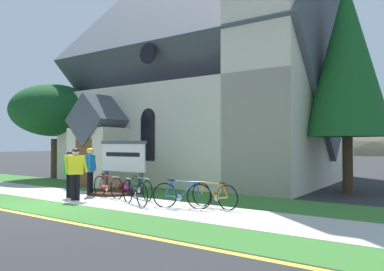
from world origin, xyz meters
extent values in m
plane|color=#2B2B2D|center=(0.00, 4.00, 0.00)|extent=(140.00, 140.00, 0.00)
cube|color=#B7B5AD|center=(-0.55, 1.55, 0.01)|extent=(32.00, 2.29, 0.01)
cube|color=#38722D|center=(-0.55, -0.39, 0.00)|extent=(32.00, 1.60, 0.01)
cube|color=#38722D|center=(-0.55, 3.97, 0.00)|extent=(24.00, 2.54, 0.01)
cube|color=beige|center=(-0.55, 10.45, 2.29)|extent=(12.87, 10.43, 4.58)
cube|color=#4C515B|center=(-0.55, 10.45, 6.39)|extent=(13.37, 10.62, 10.62)
cube|color=beige|center=(4.50, 6.62, 5.68)|extent=(2.77, 2.77, 11.36)
cube|color=beige|center=(-2.87, 4.44, 1.30)|extent=(2.40, 1.60, 2.60)
cube|color=#4C515B|center=(-2.87, 4.44, 2.95)|extent=(2.40, 1.80, 2.40)
cube|color=brown|center=(-2.87, 3.62, 1.05)|extent=(1.00, 0.06, 2.10)
cube|color=black|center=(-5.06, 5.21, 2.10)|extent=(0.76, 0.06, 1.90)
cone|color=black|center=(-5.06, 5.21, 3.05)|extent=(0.80, 0.06, 0.80)
cube|color=black|center=(-0.55, 5.21, 2.10)|extent=(0.76, 0.06, 1.90)
cone|color=black|center=(-0.55, 5.21, 3.05)|extent=(0.80, 0.06, 0.80)
cylinder|color=black|center=(-0.55, 5.21, 5.85)|extent=(0.90, 0.06, 0.90)
cube|color=#474C56|center=(-1.14, 3.35, 0.40)|extent=(0.12, 0.12, 0.80)
cube|color=#474C56|center=(0.68, 3.44, 0.40)|extent=(0.12, 0.12, 0.80)
cube|color=white|center=(-0.23, 3.40, 1.34)|extent=(2.17, 0.18, 1.09)
cube|color=#474C56|center=(-0.23, 3.40, 1.94)|extent=(2.29, 0.23, 0.12)
cube|color=black|center=(-0.23, 3.35, 1.47)|extent=(1.73, 0.09, 0.16)
cylinder|color=#382319|center=(-0.23, 2.99, 0.05)|extent=(2.10, 2.10, 0.10)
ellipsoid|color=#CC338C|center=(0.26, 3.11, 0.22)|extent=(0.36, 0.36, 0.24)
ellipsoid|color=red|center=(-0.45, 3.61, 0.22)|extent=(0.36, 0.36, 0.24)
ellipsoid|color=orange|center=(-0.44, 2.70, 0.22)|extent=(0.36, 0.36, 0.24)
torus|color=black|center=(-0.14, 2.13, 0.36)|extent=(0.75, 0.16, 0.75)
torus|color=black|center=(0.92, 1.95, 0.36)|extent=(0.75, 0.16, 0.75)
cylinder|color=#A51E19|center=(0.56, 2.01, 0.52)|extent=(0.58, 0.13, 0.45)
cylinder|color=#A51E19|center=(0.44, 2.03, 0.75)|extent=(0.79, 0.17, 0.07)
cylinder|color=#A51E19|center=(0.17, 2.08, 0.54)|extent=(0.27, 0.08, 0.48)
cylinder|color=#A51E19|center=(0.07, 2.10, 0.33)|extent=(0.43, 0.11, 0.09)
cylinder|color=#A51E19|center=(-0.05, 2.12, 0.56)|extent=(0.23, 0.07, 0.42)
cylinder|color=#A51E19|center=(0.88, 1.96, 0.54)|extent=(0.13, 0.06, 0.38)
ellipsoid|color=black|center=(0.05, 2.10, 0.80)|extent=(0.25, 0.12, 0.05)
cylinder|color=silver|center=(0.83, 1.96, 0.75)|extent=(0.44, 0.10, 0.03)
cylinder|color=silver|center=(0.28, 2.06, 0.30)|extent=(0.18, 0.05, 0.18)
torus|color=black|center=(5.04, 2.27, 0.35)|extent=(0.74, 0.14, 0.74)
torus|color=black|center=(4.06, 2.42, 0.35)|extent=(0.74, 0.14, 0.74)
cylinder|color=orange|center=(4.39, 2.37, 0.51)|extent=(0.54, 0.11, 0.44)
cylinder|color=orange|center=(4.50, 2.35, 0.72)|extent=(0.73, 0.14, 0.05)
cylinder|color=orange|center=(4.76, 2.32, 0.51)|extent=(0.25, 0.07, 0.45)
cylinder|color=orange|center=(4.85, 2.30, 0.33)|extent=(0.40, 0.09, 0.09)
cylinder|color=orange|center=(4.95, 2.29, 0.54)|extent=(0.21, 0.07, 0.39)
cylinder|color=orange|center=(4.10, 2.41, 0.53)|extent=(0.12, 0.05, 0.37)
ellipsoid|color=black|center=(4.86, 2.30, 0.76)|extent=(0.25, 0.11, 0.05)
cylinder|color=silver|center=(4.14, 2.41, 0.73)|extent=(0.44, 0.09, 0.03)
cylinder|color=silver|center=(4.65, 2.33, 0.30)|extent=(0.18, 0.05, 0.18)
torus|color=black|center=(2.68, 1.27, 0.36)|extent=(0.71, 0.31, 0.75)
torus|color=black|center=(1.71, 1.65, 0.36)|extent=(0.71, 0.31, 0.75)
cylinder|color=black|center=(2.04, 1.52, 0.53)|extent=(0.54, 0.24, 0.47)
cylinder|color=black|center=(2.15, 1.48, 0.77)|extent=(0.73, 0.32, 0.07)
cylinder|color=black|center=(2.40, 1.38, 0.54)|extent=(0.26, 0.13, 0.50)
cylinder|color=black|center=(2.48, 1.35, 0.33)|extent=(0.40, 0.19, 0.09)
cylinder|color=black|center=(2.59, 1.30, 0.57)|extent=(0.22, 0.11, 0.44)
cylinder|color=black|center=(1.75, 1.64, 0.55)|extent=(0.12, 0.08, 0.40)
ellipsoid|color=black|center=(2.50, 1.34, 0.81)|extent=(0.25, 0.16, 0.05)
cylinder|color=silver|center=(1.79, 1.62, 0.77)|extent=(0.42, 0.19, 0.03)
cylinder|color=silver|center=(2.29, 1.42, 0.30)|extent=(0.17, 0.09, 0.18)
torus|color=black|center=(3.31, 1.57, 0.36)|extent=(0.72, 0.30, 0.75)
torus|color=black|center=(4.29, 1.95, 0.36)|extent=(0.72, 0.30, 0.75)
cylinder|color=#194CA5|center=(3.96, 1.82, 0.54)|extent=(0.54, 0.24, 0.49)
cylinder|color=#194CA5|center=(3.85, 1.78, 0.78)|extent=(0.74, 0.31, 0.06)
cylinder|color=#194CA5|center=(3.59, 1.68, 0.55)|extent=(0.26, 0.13, 0.50)
cylinder|color=#194CA5|center=(3.51, 1.65, 0.33)|extent=(0.41, 0.19, 0.09)
cylinder|color=#194CA5|center=(3.40, 1.61, 0.58)|extent=(0.22, 0.11, 0.45)
cylinder|color=#194CA5|center=(4.25, 1.93, 0.56)|extent=(0.12, 0.08, 0.42)
ellipsoid|color=black|center=(3.49, 1.64, 0.82)|extent=(0.25, 0.16, 0.05)
cylinder|color=silver|center=(4.21, 1.92, 0.79)|extent=(0.42, 0.18, 0.03)
cylinder|color=silver|center=(3.70, 1.72, 0.30)|extent=(0.18, 0.08, 0.18)
torus|color=black|center=(1.04, 2.63, 0.33)|extent=(0.67, 0.29, 0.70)
torus|color=black|center=(2.04, 2.23, 0.33)|extent=(0.67, 0.29, 0.70)
cylinder|color=#19723F|center=(1.70, 2.37, 0.50)|extent=(0.55, 0.25, 0.46)
cylinder|color=#19723F|center=(1.59, 2.41, 0.72)|extent=(0.75, 0.32, 0.06)
cylinder|color=#19723F|center=(1.33, 2.51, 0.51)|extent=(0.26, 0.13, 0.47)
cylinder|color=#19723F|center=(1.24, 2.55, 0.31)|extent=(0.42, 0.19, 0.09)
cylinder|color=#19723F|center=(1.13, 2.59, 0.53)|extent=(0.22, 0.12, 0.41)
cylinder|color=#19723F|center=(2.00, 2.25, 0.52)|extent=(0.13, 0.08, 0.39)
ellipsoid|color=black|center=(1.22, 2.55, 0.76)|extent=(0.25, 0.16, 0.05)
cylinder|color=silver|center=(1.96, 2.27, 0.73)|extent=(0.42, 0.19, 0.03)
cylinder|color=silver|center=(1.44, 2.47, 0.28)|extent=(0.17, 0.08, 0.18)
cylinder|color=black|center=(-0.65, 2.16, 0.43)|extent=(0.15, 0.15, 0.86)
cylinder|color=black|center=(-0.58, 2.01, 0.43)|extent=(0.15, 0.15, 0.86)
cube|color=blue|center=(-0.61, 2.09, 1.17)|extent=(0.39, 0.52, 0.63)
sphere|color=beige|center=(-0.61, 2.09, 1.60)|extent=(0.22, 0.22, 0.22)
ellipsoid|color=gold|center=(-0.61, 2.09, 1.66)|extent=(0.35, 0.33, 0.16)
cylinder|color=blue|center=(-0.71, 2.36, 1.20)|extent=(0.09, 0.20, 0.57)
cylinder|color=blue|center=(-0.52, 1.81, 1.20)|extent=(0.09, 0.10, 0.57)
cylinder|color=black|center=(-0.75, 1.24, 0.41)|extent=(0.15, 0.15, 0.81)
cylinder|color=black|center=(-0.56, 1.23, 0.41)|extent=(0.15, 0.15, 0.81)
cube|color=green|center=(-0.65, 1.23, 1.11)|extent=(0.47, 0.23, 0.59)
sphere|color=beige|center=(-0.65, 1.23, 1.51)|extent=(0.21, 0.21, 0.21)
ellipsoid|color=black|center=(-0.65, 1.23, 1.57)|extent=(0.24, 0.28, 0.15)
cylinder|color=green|center=(-0.93, 1.29, 1.14)|extent=(0.09, 0.23, 0.54)
cylinder|color=green|center=(-0.38, 1.18, 1.14)|extent=(0.09, 0.16, 0.54)
cylinder|color=black|center=(0.04, 1.00, 0.43)|extent=(0.15, 0.15, 0.87)
cylinder|color=black|center=(-0.03, 0.90, 0.43)|extent=(0.15, 0.15, 0.87)
cube|color=yellow|center=(0.00, 0.95, 1.18)|extent=(0.44, 0.52, 0.63)
sphere|color=tan|center=(0.00, 0.95, 1.61)|extent=(0.22, 0.22, 0.22)
ellipsoid|color=black|center=(0.00, 0.95, 1.68)|extent=(0.36, 0.35, 0.16)
cylinder|color=yellow|center=(0.20, 1.17, 1.22)|extent=(0.09, 0.24, 0.57)
cylinder|color=yellow|center=(-0.20, 0.73, 1.22)|extent=(0.09, 0.16, 0.58)
cylinder|color=#3D2D1E|center=(7.11, 8.04, 1.08)|extent=(0.38, 0.38, 2.17)
cone|color=#195623|center=(7.11, 8.04, 5.23)|extent=(3.25, 3.25, 6.12)
cylinder|color=#4C3823|center=(-7.46, 5.38, 1.07)|extent=(0.32, 0.32, 2.15)
ellipsoid|color=#14471E|center=(-7.46, 5.38, 3.70)|extent=(4.64, 4.64, 2.82)
ellipsoid|color=#847A5B|center=(-4.54, 75.74, 0.00)|extent=(78.19, 45.99, 17.22)
camera|label=1|loc=(10.19, -7.07, 1.92)|focal=34.64mm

